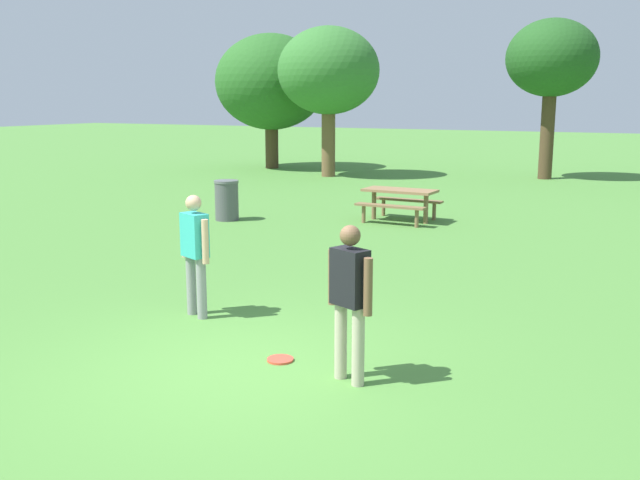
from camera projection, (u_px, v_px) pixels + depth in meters
ground_plane at (242, 370)px, 7.64m from camera, size 120.00×120.00×0.00m
person_thrower at (350, 293)px, 7.16m from camera, size 0.57×0.35×1.64m
person_catcher at (195, 248)px, 9.36m from camera, size 0.57×0.35×1.64m
frisbee at (280, 360)px, 7.92m from camera, size 0.30×0.30×0.03m
picnic_table_far at (400, 198)px, 16.83m from camera, size 1.75×1.48×0.77m
trash_can_beside_table at (227, 200)px, 17.03m from camera, size 0.59×0.59×0.96m
tree_tall_left at (271, 82)px, 29.31m from camera, size 4.60×4.60×5.51m
tree_broad_center at (329, 72)px, 26.06m from camera, size 3.75×3.75×5.48m
tree_far_right at (552, 60)px, 25.14m from camera, size 3.21×3.21×5.66m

